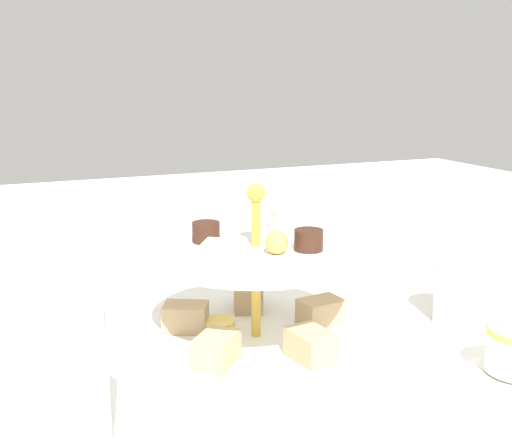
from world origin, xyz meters
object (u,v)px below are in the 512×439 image
Objects in this scene: water_glass_tall_right at (63,384)px; butter_knife_left at (48,300)px; tiered_serving_stand at (256,303)px; water_glass_short_left at (462,290)px.

water_glass_tall_right is 0.36m from butter_knife_left.
water_glass_short_left is at bearing 171.46° from tiered_serving_stand.
butter_knife_left is at bearing -30.51° from water_glass_short_left.
water_glass_tall_right is at bearing 55.15° from butter_knife_left.
tiered_serving_stand is at bearing 98.85° from butter_knife_left.
tiered_serving_stand reaches higher than water_glass_short_left.
tiered_serving_stand is 2.34× the size of water_glass_tall_right.
water_glass_short_left reaches higher than butter_knife_left.
tiered_serving_stand is 1.62× the size of butter_knife_left.
water_glass_tall_right is 0.69× the size of butter_knife_left.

